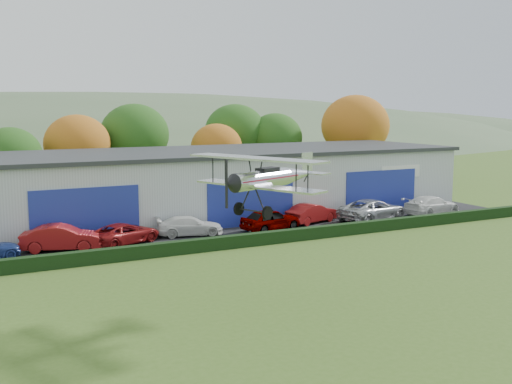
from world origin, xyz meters
name	(u,v)px	position (x,y,z in m)	size (l,w,h in m)	color
ground	(390,336)	(0.00, 0.00, 0.00)	(300.00, 300.00, 0.00)	#3E5D1D
apron	(232,231)	(3.00, 21.00, 0.03)	(48.00, 9.00, 0.05)	black
hedge	(264,238)	(3.00, 16.20, 0.40)	(46.00, 0.60, 0.80)	black
hangar	(219,182)	(5.00, 27.98, 2.66)	(40.60, 12.60, 5.30)	#B2B7BC
tree_belt	(127,140)	(0.85, 40.62, 5.61)	(75.70, 13.22, 10.12)	#3D2614
car_1	(62,238)	(-8.86, 20.14, 0.85)	(1.68, 4.83, 1.59)	maroon
car_2	(125,233)	(-4.95, 20.27, 0.72)	(2.21, 4.80, 1.33)	maroon
car_3	(189,226)	(-0.32, 20.78, 0.71)	(1.85, 4.56, 1.32)	silver
car_4	(270,219)	(5.47, 19.87, 0.82)	(1.82, 4.52, 1.54)	gray
car_5	(312,213)	(9.61, 20.89, 0.78)	(1.55, 4.44, 1.46)	maroon
car_6	(373,210)	(14.27, 19.52, 0.88)	(2.75, 5.96, 1.66)	silver
car_7	(432,205)	(20.12, 19.35, 0.82)	(2.17, 5.34, 1.55)	silver
biplane	(269,177)	(-2.52, 5.25, 5.80)	(5.95, 6.62, 2.52)	silver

